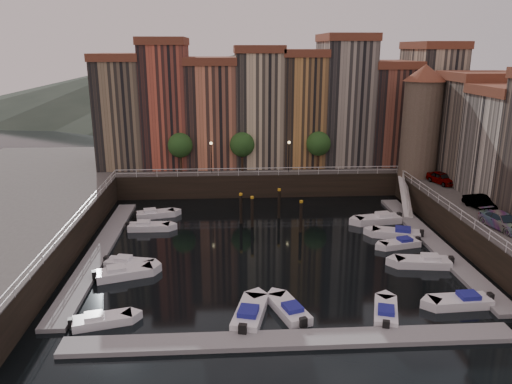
{
  "coord_description": "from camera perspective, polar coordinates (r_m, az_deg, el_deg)",
  "views": [
    {
      "loc": [
        -4.05,
        -45.63,
        18.67
      ],
      "look_at": [
        -1.06,
        4.0,
        4.27
      ],
      "focal_mm": 35.0,
      "sensor_mm": 36.0,
      "label": 1
    }
  ],
  "objects": [
    {
      "name": "boat_left_4",
      "position": [
        58.37,
        -11.54,
        -2.47
      ],
      "size": [
        4.7,
        2.65,
        1.05
      ],
      "rotation": [
        0.0,
        0.0,
        0.24
      ],
      "color": "white",
      "rests_on": "ground"
    },
    {
      "name": "boat_left_0",
      "position": [
        37.63,
        -17.31,
        -13.82
      ],
      "size": [
        4.37,
        2.49,
        0.98
      ],
      "rotation": [
        0.0,
        0.0,
        0.25
      ],
      "color": "white",
      "rests_on": "ground"
    },
    {
      "name": "boat_right_2",
      "position": [
        50.84,
        16.2,
        -5.68
      ],
      "size": [
        4.24,
        2.36,
        0.95
      ],
      "rotation": [
        0.0,
        0.0,
        3.37
      ],
      "color": "white",
      "rests_on": "ground"
    },
    {
      "name": "mooring_pilings",
      "position": [
        54.22,
        1.38,
        -2.14
      ],
      "size": [
        6.55,
        4.97,
        3.78
      ],
      "color": "black",
      "rests_on": "ground"
    },
    {
      "name": "promenade_trees",
      "position": [
        65.02,
        -1.0,
        5.44
      ],
      "size": [
        21.2,
        3.2,
        5.2
      ],
      "color": "black",
      "rests_on": "quay_far"
    },
    {
      "name": "boat_left_3",
      "position": [
        54.45,
        -12.24,
        -3.88
      ],
      "size": [
        4.6,
        1.71,
        1.05
      ],
      "rotation": [
        0.0,
        0.0,
        -0.01
      ],
      "color": "white",
      "rests_on": "ground"
    },
    {
      "name": "street_lamps",
      "position": [
        64.19,
        -0.66,
        4.68
      ],
      "size": [
        10.36,
        0.36,
        4.18
      ],
      "color": "black",
      "rests_on": "quay_far"
    },
    {
      "name": "car_c",
      "position": [
        49.67,
        26.38,
        -3.11
      ],
      "size": [
        3.01,
        5.24,
        1.43
      ],
      "primitive_type": "imported",
      "rotation": [
        0.0,
        0.0,
        0.22
      ],
      "color": "gray",
      "rests_on": "quay_right"
    },
    {
      "name": "quay_far",
      "position": [
        73.77,
        -0.21,
        2.7
      ],
      "size": [
        80.0,
        20.0,
        3.0
      ],
      "primitive_type": "cube",
      "color": "black",
      "rests_on": "ground"
    },
    {
      "name": "ground",
      "position": [
        49.47,
        1.51,
        -6.02
      ],
      "size": [
        200.0,
        200.0,
        0.0
      ],
      "primitive_type": "plane",
      "color": "black",
      "rests_on": "ground"
    },
    {
      "name": "corner_tower",
      "position": [
        65.31,
        18.37,
        7.89
      ],
      "size": [
        5.2,
        5.2,
        13.8
      ],
      "color": "#6B5B4C",
      "rests_on": "quay_right"
    },
    {
      "name": "boat_left_2",
      "position": [
        45.93,
        -14.37,
        -7.9
      ],
      "size": [
        4.58,
        2.54,
        1.02
      ],
      "rotation": [
        0.0,
        0.0,
        -0.23
      ],
      "color": "white",
      "rests_on": "ground"
    },
    {
      "name": "car_b",
      "position": [
        54.71,
        24.4,
        -1.22
      ],
      "size": [
        2.46,
        4.39,
        1.37
      ],
      "primitive_type": "imported",
      "rotation": [
        0.0,
        0.0,
        0.26
      ],
      "color": "gray",
      "rests_on": "quay_right"
    },
    {
      "name": "gangway",
      "position": [
        61.83,
        16.7,
        -0.26
      ],
      "size": [
        2.78,
        8.32,
        3.73
      ],
      "color": "white",
      "rests_on": "ground"
    },
    {
      "name": "boat_right_0",
      "position": [
        41.27,
        22.44,
        -11.48
      ],
      "size": [
        4.86,
        1.97,
        1.11
      ],
      "rotation": [
        0.0,
        0.0,
        3.19
      ],
      "color": "white",
      "rests_on": "ground"
    },
    {
      "name": "boat_right_3",
      "position": [
        53.2,
        15.85,
        -4.58
      ],
      "size": [
        5.17,
        3.23,
        1.16
      ],
      "rotation": [
        0.0,
        0.0,
        2.82
      ],
      "color": "white",
      "rests_on": "ground"
    },
    {
      "name": "boat_near_2",
      "position": [
        37.28,
        3.85,
        -13.29
      ],
      "size": [
        3.01,
        4.78,
        1.07
      ],
      "rotation": [
        0.0,
        0.0,
        1.89
      ],
      "color": "white",
      "rests_on": "ground"
    },
    {
      "name": "mountains",
      "position": [
        156.11,
        -1.36,
        12.2
      ],
      "size": [
        145.0,
        100.0,
        18.0
      ],
      "color": "#2D382D",
      "rests_on": "ground"
    },
    {
      "name": "railings",
      "position": [
        52.82,
        1.09,
        -0.21
      ],
      "size": [
        36.08,
        34.04,
        0.52
      ],
      "color": "white",
      "rests_on": "ground"
    },
    {
      "name": "dock_left",
      "position": [
        49.81,
        -17.42,
        -6.42
      ],
      "size": [
        2.0,
        28.0,
        0.35
      ],
      "primitive_type": "cube",
      "color": "gray",
      "rests_on": "ground"
    },
    {
      "name": "boat_right_1",
      "position": [
        47.1,
        18.67,
        -7.59
      ],
      "size": [
        5.1,
        2.4,
        1.15
      ],
      "rotation": [
        0.0,
        0.0,
        3.01
      ],
      "color": "white",
      "rests_on": "ground"
    },
    {
      "name": "dock_near",
      "position": [
        34.32,
        4.04,
        -16.49
      ],
      "size": [
        30.0,
        2.0,
        0.35
      ],
      "primitive_type": "cube",
      "color": "gray",
      "rests_on": "ground"
    },
    {
      "name": "boat_near_1",
      "position": [
        36.62,
        -0.72,
        -13.76
      ],
      "size": [
        3.02,
        5.35,
        1.2
      ],
      "rotation": [
        0.0,
        0.0,
        1.33
      ],
      "color": "white",
      "rests_on": "ground"
    },
    {
      "name": "boat_right_4",
      "position": [
        56.97,
        13.86,
        -3.03
      ],
      "size": [
        5.34,
        2.62,
        1.2
      ],
      "rotation": [
        0.0,
        0.0,
        3.29
      ],
      "color": "white",
      "rests_on": "ground"
    },
    {
      "name": "far_terrace",
      "position": [
        69.95,
        2.65,
        9.81
      ],
      "size": [
        48.7,
        10.3,
        17.5
      ],
      "color": "#836F53",
      "rests_on": "quay_far"
    },
    {
      "name": "car_a",
      "position": [
        63.2,
        20.44,
        1.42
      ],
      "size": [
        2.71,
        4.4,
        1.4
      ],
      "primitive_type": "imported",
      "rotation": [
        0.0,
        0.0,
        0.28
      ],
      "color": "gray",
      "rests_on": "quay_right"
    },
    {
      "name": "dock_right",
      "position": [
        52.38,
        19.64,
        -5.51
      ],
      "size": [
        2.0,
        28.0,
        0.35
      ],
      "primitive_type": "cube",
      "color": "gray",
      "rests_on": "ground"
    },
    {
      "name": "boat_near_3",
      "position": [
        38.1,
        14.6,
        -13.16
      ],
      "size": [
        2.79,
        4.57,
        1.02
      ],
      "rotation": [
        0.0,
        0.0,
        1.27
      ],
      "color": "white",
      "rests_on": "ground"
    },
    {
      "name": "boat_left_1",
      "position": [
        44.13,
        -14.99,
        -8.92
      ],
      "size": [
        5.02,
        3.12,
        1.13
      ],
      "rotation": [
        0.0,
        0.0,
        0.31
      ],
      "color": "white",
      "rests_on": "ground"
    }
  ]
}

